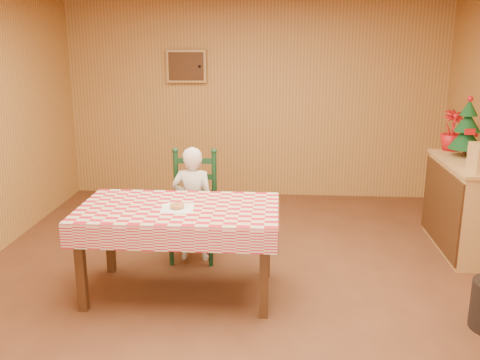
# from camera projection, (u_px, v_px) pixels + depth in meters

# --- Properties ---
(ground) EXTENTS (6.00, 6.00, 0.00)m
(ground) POSITION_uv_depth(u_px,v_px,m) (238.00, 293.00, 4.57)
(ground) COLOR brown
(ground) RESTS_ON ground
(cabin_walls) EXTENTS (5.10, 6.05, 2.65)m
(cabin_walls) POSITION_uv_depth(u_px,v_px,m) (242.00, 72.00, 4.61)
(cabin_walls) COLOR #B98642
(cabin_walls) RESTS_ON ground
(dining_table) EXTENTS (1.66, 0.96, 0.77)m
(dining_table) POSITION_uv_depth(u_px,v_px,m) (179.00, 216.00, 4.42)
(dining_table) COLOR #462712
(dining_table) RESTS_ON ground
(ladder_chair) EXTENTS (0.44, 0.40, 1.08)m
(ladder_chair) POSITION_uv_depth(u_px,v_px,m) (194.00, 208.00, 5.22)
(ladder_chair) COLOR black
(ladder_chair) RESTS_ON ground
(seated_child) EXTENTS (0.41, 0.27, 1.12)m
(seated_child) POSITION_uv_depth(u_px,v_px,m) (193.00, 204.00, 5.15)
(seated_child) COLOR silver
(seated_child) RESTS_ON ground
(napkin) EXTENTS (0.29, 0.29, 0.00)m
(napkin) POSITION_uv_depth(u_px,v_px,m) (177.00, 208.00, 4.35)
(napkin) COLOR white
(napkin) RESTS_ON dining_table
(donut) EXTENTS (0.13, 0.13, 0.04)m
(donut) POSITION_uv_depth(u_px,v_px,m) (177.00, 206.00, 4.34)
(donut) COLOR #BC8243
(donut) RESTS_ON napkin
(shelf_unit) EXTENTS (0.54, 1.24, 0.93)m
(shelf_unit) POSITION_uv_depth(u_px,v_px,m) (466.00, 206.00, 5.40)
(shelf_unit) COLOR tan
(shelf_unit) RESTS_ON ground
(christmas_tree) EXTENTS (0.34, 0.34, 0.62)m
(christmas_tree) POSITION_uv_depth(u_px,v_px,m) (467.00, 129.00, 5.44)
(christmas_tree) COLOR #462712
(christmas_tree) RESTS_ON shelf_unit
(flower_arrangement) EXTENTS (0.31, 0.31, 0.44)m
(flower_arrangement) POSITION_uv_depth(u_px,v_px,m) (452.00, 130.00, 5.75)
(flower_arrangement) COLOR #AF1014
(flower_arrangement) RESTS_ON shelf_unit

